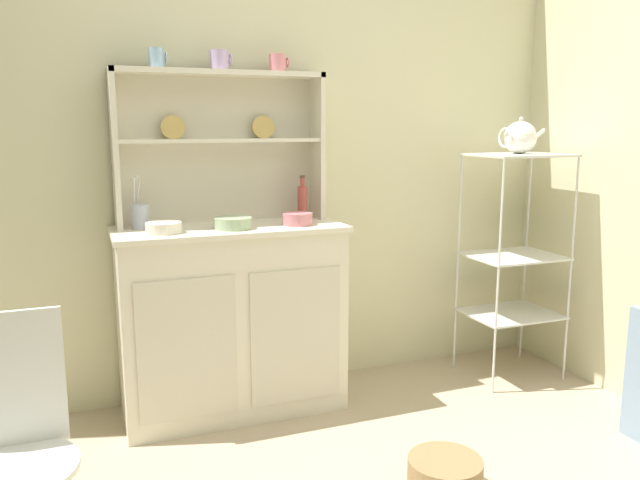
# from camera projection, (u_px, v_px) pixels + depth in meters

# --- Properties ---
(wall_back) EXTENTS (3.84, 0.05, 2.50)m
(wall_back) POSITION_uv_depth(u_px,v_px,m) (264.00, 146.00, 3.16)
(wall_back) COLOR beige
(wall_back) RESTS_ON ground
(hutch_cabinet) EXTENTS (1.05, 0.45, 0.89)m
(hutch_cabinet) POSITION_uv_depth(u_px,v_px,m) (232.00, 317.00, 2.98)
(hutch_cabinet) COLOR silver
(hutch_cabinet) RESTS_ON ground
(hutch_shelf_unit) EXTENTS (0.98, 0.18, 0.70)m
(hutch_shelf_unit) POSITION_uv_depth(u_px,v_px,m) (219.00, 135.00, 2.98)
(hutch_shelf_unit) COLOR beige
(hutch_shelf_unit) RESTS_ON hutch_cabinet
(bakers_rack) EXTENTS (0.48, 0.38, 1.20)m
(bakers_rack) POSITION_uv_depth(u_px,v_px,m) (514.00, 241.00, 3.35)
(bakers_rack) COLOR silver
(bakers_rack) RESTS_ON ground
(wire_chair) EXTENTS (0.36, 0.36, 0.85)m
(wire_chair) POSITION_uv_depth(u_px,v_px,m) (8.00, 438.00, 1.71)
(wire_chair) COLOR white
(wire_chair) RESTS_ON ground
(floor_basket) EXTENTS (0.28, 0.28, 0.13)m
(floor_basket) POSITION_uv_depth(u_px,v_px,m) (445.00, 475.00, 2.36)
(floor_basket) COLOR #93754C
(floor_basket) RESTS_ON ground
(cup_sky_0) EXTENTS (0.08, 0.07, 0.09)m
(cup_sky_0) POSITION_uv_depth(u_px,v_px,m) (157.00, 58.00, 2.78)
(cup_sky_0) COLOR #8EB2D1
(cup_sky_0) RESTS_ON hutch_shelf_unit
(cup_lilac_1) EXTENTS (0.10, 0.08, 0.09)m
(cup_lilac_1) POSITION_uv_depth(u_px,v_px,m) (220.00, 60.00, 2.88)
(cup_lilac_1) COLOR #B79ECC
(cup_lilac_1) RESTS_ON hutch_shelf_unit
(cup_rose_2) EXTENTS (0.09, 0.08, 0.08)m
(cup_rose_2) POSITION_uv_depth(u_px,v_px,m) (278.00, 63.00, 2.98)
(cup_rose_2) COLOR #D17A84
(cup_rose_2) RESTS_ON hutch_shelf_unit
(bowl_mixing_large) EXTENTS (0.15, 0.15, 0.05)m
(bowl_mixing_large) POSITION_uv_depth(u_px,v_px,m) (164.00, 228.00, 2.72)
(bowl_mixing_large) COLOR silver
(bowl_mixing_large) RESTS_ON hutch_cabinet
(bowl_floral_medium) EXTENTS (0.17, 0.17, 0.05)m
(bowl_floral_medium) POSITION_uv_depth(u_px,v_px,m) (233.00, 223.00, 2.83)
(bowl_floral_medium) COLOR #9EB78E
(bowl_floral_medium) RESTS_ON hutch_cabinet
(bowl_cream_small) EXTENTS (0.14, 0.14, 0.06)m
(bowl_cream_small) POSITION_uv_depth(u_px,v_px,m) (298.00, 219.00, 2.94)
(bowl_cream_small) COLOR #D17A84
(bowl_cream_small) RESTS_ON hutch_cabinet
(jam_bottle) EXTENTS (0.05, 0.05, 0.22)m
(jam_bottle) POSITION_uv_depth(u_px,v_px,m) (302.00, 201.00, 3.10)
(jam_bottle) COLOR #B74C47
(jam_bottle) RESTS_ON hutch_cabinet
(utensil_jar) EXTENTS (0.08, 0.08, 0.24)m
(utensil_jar) POSITION_uv_depth(u_px,v_px,m) (140.00, 216.00, 2.82)
(utensil_jar) COLOR #B2B7C6
(utensil_jar) RESTS_ON hutch_cabinet
(porcelain_teapot) EXTENTS (0.26, 0.17, 0.19)m
(porcelain_teapot) POSITION_uv_depth(u_px,v_px,m) (520.00, 137.00, 3.25)
(porcelain_teapot) COLOR white
(porcelain_teapot) RESTS_ON bakers_rack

